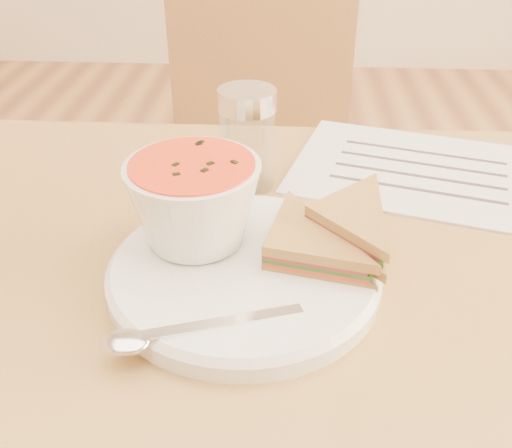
# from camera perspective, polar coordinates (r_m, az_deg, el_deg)

# --- Properties ---
(chair_far) EXTENTS (0.44, 0.44, 0.88)m
(chair_far) POSITION_cam_1_polar(r_m,az_deg,el_deg) (1.22, 1.29, 1.25)
(chair_far) COLOR brown
(chair_far) RESTS_ON floor
(plate) EXTENTS (0.29, 0.29, 0.02)m
(plate) POSITION_cam_1_polar(r_m,az_deg,el_deg) (0.53, -1.20, -4.92)
(plate) COLOR white
(plate) RESTS_ON dining_table
(soup_bowl) EXTENTS (0.14, 0.14, 0.09)m
(soup_bowl) POSITION_cam_1_polar(r_m,az_deg,el_deg) (0.54, -6.15, 1.76)
(soup_bowl) COLOR white
(soup_bowl) RESTS_ON plate
(sandwich_half_a) EXTENTS (0.12, 0.12, 0.03)m
(sandwich_half_a) POSITION_cam_1_polar(r_m,az_deg,el_deg) (0.51, 0.57, -3.74)
(sandwich_half_a) COLOR #B68C40
(sandwich_half_a) RESTS_ON plate
(sandwich_half_b) EXTENTS (0.14, 0.14, 0.03)m
(sandwich_half_b) POSITION_cam_1_polar(r_m,az_deg,el_deg) (0.54, 4.87, 0.44)
(sandwich_half_b) COLOR #B68C40
(sandwich_half_b) RESTS_ON plate
(spoon) EXTENTS (0.19, 0.10, 0.01)m
(spoon) POSITION_cam_1_polar(r_m,az_deg,el_deg) (0.46, -5.95, -10.33)
(spoon) COLOR silver
(spoon) RESTS_ON plate
(paper_menu) EXTENTS (0.36, 0.30, 0.00)m
(paper_menu) POSITION_cam_1_polar(r_m,az_deg,el_deg) (0.75, 16.06, 5.14)
(paper_menu) COLOR white
(paper_menu) RESTS_ON dining_table
(condiment_shaker) EXTENTS (0.08, 0.08, 0.12)m
(condiment_shaker) POSITION_cam_1_polar(r_m,az_deg,el_deg) (0.66, -0.87, 8.47)
(condiment_shaker) COLOR silver
(condiment_shaker) RESTS_ON dining_table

